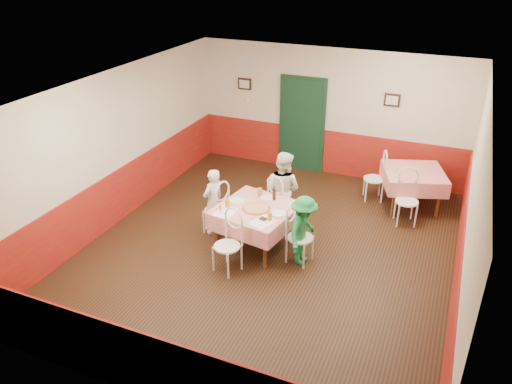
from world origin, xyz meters
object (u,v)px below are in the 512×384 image
at_px(chair_left, 216,210).
at_px(pizza, 256,208).
at_px(main_table, 256,227).
at_px(glass_a, 227,203).
at_px(diner_far, 283,189).
at_px(chair_second_a, 374,179).
at_px(glass_b, 270,217).
at_px(second_table, 412,189).
at_px(glass_c, 260,192).
at_px(chair_near, 227,246).
at_px(chair_second_b, 407,202).
at_px(diner_left, 213,202).
at_px(chair_far, 281,204).
at_px(chair_right, 300,238).
at_px(diner_right, 303,231).
at_px(beer_bottle, 274,194).
at_px(wallet, 263,219).

relative_size(chair_left, pizza, 2.05).
distance_m(main_table, glass_a, 0.66).
distance_m(main_table, diner_far, 0.97).
xyz_separation_m(chair_second_a, glass_a, (-1.96, -2.74, 0.37)).
relative_size(main_table, glass_b, 9.55).
relative_size(chair_left, glass_a, 6.97).
bearing_deg(main_table, second_table, 48.70).
relative_size(glass_b, glass_c, 0.88).
relative_size(chair_near, glass_a, 6.97).
distance_m(main_table, pizza, 0.40).
bearing_deg(chair_left, chair_second_b, 132.93).
xyz_separation_m(chair_second_a, diner_left, (-2.39, -2.42, 0.17)).
relative_size(glass_c, diner_left, 0.12).
relative_size(glass_b, diner_left, 0.10).
distance_m(second_table, glass_c, 3.23).
distance_m(chair_near, pizza, 0.88).
bearing_deg(chair_far, second_table, -122.52).
bearing_deg(diner_far, chair_right, 135.58).
xyz_separation_m(chair_left, diner_right, (1.73, -0.29, 0.15)).
bearing_deg(chair_second_a, glass_c, -55.73).
bearing_deg(second_table, diner_far, -141.43).
distance_m(glass_b, glass_c, 0.86).
bearing_deg(beer_bottle, main_table, -114.77).
xyz_separation_m(chair_second_a, wallet, (-1.25, -2.89, 0.32)).
height_order(pizza, glass_c, glass_c).
distance_m(beer_bottle, diner_left, 1.12).
bearing_deg(wallet, second_table, 64.92).
relative_size(pizza, glass_c, 3.02).
relative_size(second_table, glass_c, 7.71).
xyz_separation_m(chair_left, diner_far, (0.99, 0.75, 0.27)).
height_order(glass_b, diner_right, diner_right).
distance_m(glass_a, diner_far, 1.22).
bearing_deg(chair_right, glass_c, 68.32).
distance_m(chair_far, diner_far, 0.28).
bearing_deg(chair_left, diner_right, 94.94).
bearing_deg(pizza, chair_second_a, 60.35).
bearing_deg(glass_c, beer_bottle, -7.01).
bearing_deg(diner_right, chair_near, 128.08).
xyz_separation_m(second_table, diner_right, (-1.37, -2.72, 0.22)).
relative_size(second_table, chair_second_a, 1.24).
distance_m(second_table, chair_second_a, 0.75).
distance_m(glass_a, diner_right, 1.36).
bearing_deg(main_table, diner_left, 170.48).
bearing_deg(chair_right, chair_left, 89.38).
relative_size(chair_second_a, glass_a, 6.97).
bearing_deg(chair_second_b, glass_b, -150.55).
bearing_deg(pizza, chair_far, 82.28).
distance_m(chair_left, glass_a, 0.62).
distance_m(chair_far, chair_second_a, 2.21).
bearing_deg(chair_right, wallet, 116.49).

